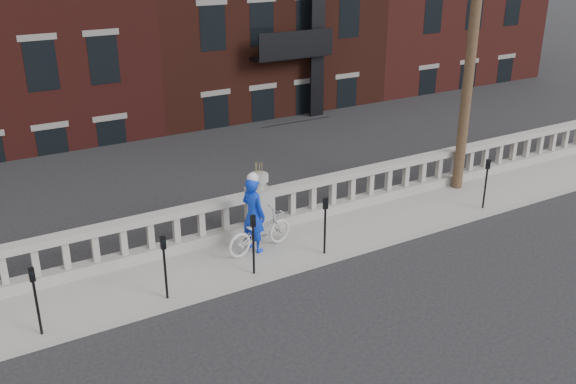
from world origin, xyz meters
name	(u,v)px	position (x,y,z in m)	size (l,w,h in m)	color
ground	(356,312)	(0.00, 0.00, 0.00)	(120.00, 120.00, 0.00)	black
sidewalk	(279,248)	(0.00, 3.00, 0.07)	(32.00, 2.20, 0.15)	gray
balustrade	(260,212)	(0.00, 3.95, 0.64)	(28.00, 0.34, 1.03)	gray
planter_pedestal	(260,205)	(0.00, 3.95, 0.83)	(0.55, 0.55, 1.76)	gray
lower_level	(77,29)	(0.56, 23.04, 2.63)	(80.00, 44.00, 20.80)	#605E59
utility_pole	(476,3)	(6.20, 3.60, 5.24)	(1.60, 0.28, 10.00)	#422D1E
parking_meter_a	(35,294)	(-5.48, 2.15, 1.00)	(0.10, 0.09, 1.36)	black
parking_meter_b	(164,260)	(-3.07, 2.15, 1.00)	(0.10, 0.09, 1.36)	black
parking_meter_c	(253,238)	(-1.12, 2.15, 1.00)	(0.10, 0.09, 1.36)	black
parking_meter_d	(325,219)	(0.69, 2.15, 1.00)	(0.10, 0.09, 1.36)	black
parking_meter_e	(486,178)	(5.71, 2.15, 1.00)	(0.10, 0.09, 1.36)	black
bicycle	(260,231)	(-0.48, 3.07, 0.61)	(0.60, 1.73, 0.91)	silver
cyclist	(253,214)	(-0.60, 3.12, 1.04)	(0.65, 0.42, 1.77)	#0C2EC1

